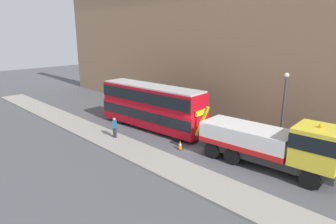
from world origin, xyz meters
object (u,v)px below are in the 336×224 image
(street_lamp, at_px, (284,104))
(pedestrian_onlooker, at_px, (115,128))
(traffic_cone_near_bus, at_px, (180,145))
(recovery_tow_truck, at_px, (272,143))
(double_decker_bus, at_px, (151,105))

(street_lamp, bearing_deg, pedestrian_onlooker, -141.88)
(traffic_cone_near_bus, bearing_deg, recovery_tow_truck, 16.28)
(traffic_cone_near_bus, bearing_deg, pedestrian_onlooker, -157.34)
(recovery_tow_truck, xyz_separation_m, traffic_cone_near_bus, (-6.39, -1.87, -1.42))
(double_decker_bus, distance_m, traffic_cone_near_bus, 5.93)
(pedestrian_onlooker, bearing_deg, double_decker_bus, 55.54)
(double_decker_bus, height_order, traffic_cone_near_bus, double_decker_bus)
(double_decker_bus, height_order, street_lamp, street_lamp)
(pedestrian_onlooker, relative_size, street_lamp, 0.29)
(pedestrian_onlooker, xyz_separation_m, traffic_cone_near_bus, (5.39, 2.25, -0.64))
(traffic_cone_near_bus, distance_m, street_lamp, 8.48)
(pedestrian_onlooker, distance_m, traffic_cone_near_bus, 5.88)
(pedestrian_onlooker, height_order, street_lamp, street_lamp)
(recovery_tow_truck, bearing_deg, traffic_cone_near_bus, -167.93)
(double_decker_bus, bearing_deg, street_lamp, 17.55)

